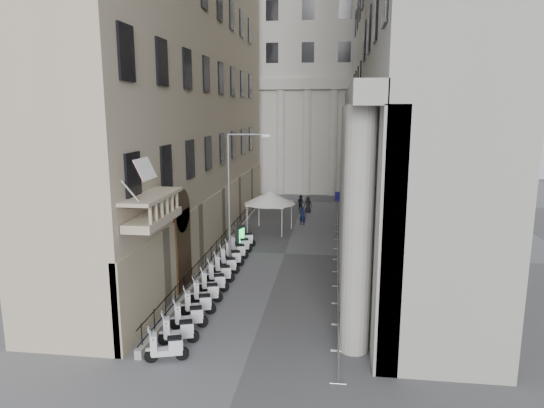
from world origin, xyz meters
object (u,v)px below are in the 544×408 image
at_px(scooter_0, 168,361).
at_px(security_tent, 268,197).
at_px(info_kiosk, 240,238).
at_px(pedestrian_b, 301,203).
at_px(street_lamp, 234,187).
at_px(pedestrian_a, 302,216).

bearing_deg(scooter_0, security_tent, -19.86).
bearing_deg(info_kiosk, pedestrian_b, 99.03).
height_order(street_lamp, pedestrian_a, street_lamp).
distance_m(security_tent, street_lamp, 8.88).
relative_size(street_lamp, pedestrian_b, 5.46).
relative_size(pedestrian_a, pedestrian_b, 1.07).
bearing_deg(info_kiosk, pedestrian_a, 86.28).
relative_size(street_lamp, pedestrian_a, 5.12).
bearing_deg(scooter_0, pedestrian_a, -26.10).
relative_size(scooter_0, pedestrian_a, 0.92).
height_order(street_lamp, info_kiosk, street_lamp).
bearing_deg(security_tent, info_kiosk, -100.97).
bearing_deg(street_lamp, security_tent, 80.04).
height_order(scooter_0, pedestrian_a, pedestrian_a).
bearing_deg(pedestrian_b, info_kiosk, 113.60).
distance_m(info_kiosk, pedestrian_b, 14.74).
height_order(street_lamp, pedestrian_b, street_lamp).
xyz_separation_m(street_lamp, pedestrian_a, (3.67, 10.80, -4.16)).
relative_size(scooter_0, info_kiosk, 0.85).
distance_m(security_tent, pedestrian_b, 9.03).
bearing_deg(scooter_0, pedestrian_b, -23.10).
bearing_deg(street_lamp, scooter_0, -93.86).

